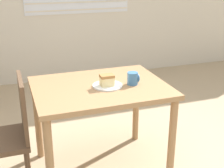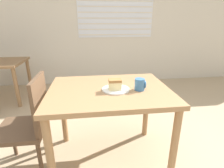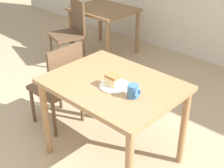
# 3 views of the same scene
# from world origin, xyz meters

# --- Properties ---
(wall_back) EXTENTS (10.00, 0.10, 2.80)m
(wall_back) POSITION_xyz_m (0.01, 3.03, 1.41)
(wall_back) COLOR beige
(wall_back) RESTS_ON ground_plane
(dining_table_near) EXTENTS (1.06, 0.82, 0.78)m
(dining_table_near) POSITION_xyz_m (-0.13, 0.55, 0.67)
(dining_table_near) COLOR #9E754C
(dining_table_near) RESTS_ON ground_plane
(chair_near_window) EXTENTS (0.42, 0.42, 0.91)m
(chair_near_window) POSITION_xyz_m (-0.85, 0.56, 0.49)
(chair_near_window) COLOR brown
(chair_near_window) RESTS_ON ground_plane
(plate) EXTENTS (0.24, 0.24, 0.01)m
(plate) POSITION_xyz_m (-0.08, 0.51, 0.78)
(plate) COLOR white
(plate) RESTS_ON dining_table_near
(cake_slice) EXTENTS (0.11, 0.08, 0.09)m
(cake_slice) POSITION_xyz_m (-0.08, 0.50, 0.84)
(cake_slice) COLOR beige
(cake_slice) RESTS_ON plate
(coffee_mug) EXTENTS (0.09, 0.09, 0.10)m
(coffee_mug) POSITION_xyz_m (0.13, 0.49, 0.83)
(coffee_mug) COLOR teal
(coffee_mug) RESTS_ON dining_table_near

